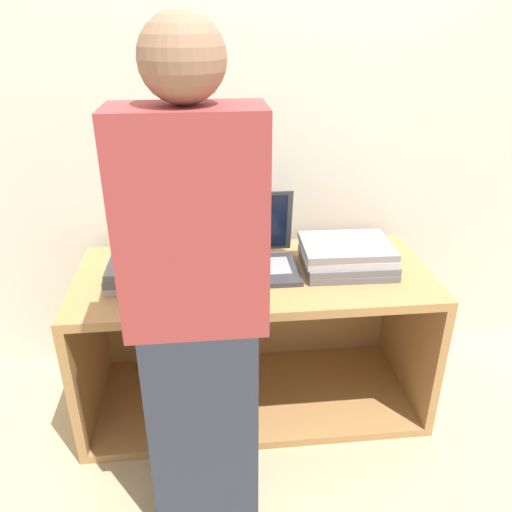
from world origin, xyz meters
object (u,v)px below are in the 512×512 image
at_px(laptop_open, 252,254).
at_px(laptop_stack_left, 155,268).
at_px(person, 197,313).
at_px(laptop_stack_right, 347,256).

height_order(laptop_open, laptop_stack_left, laptop_open).
bearing_deg(person, laptop_stack_right, 41.59).
bearing_deg(laptop_stack_left, person, -71.94).
xyz_separation_m(laptop_open, laptop_stack_left, (-0.39, -0.05, -0.02)).
height_order(laptop_open, laptop_stack_right, laptop_open).
distance_m(laptop_stack_left, laptop_stack_right, 0.78).
distance_m(laptop_open, laptop_stack_right, 0.39).
height_order(laptop_stack_left, laptop_stack_right, laptop_stack_right).
xyz_separation_m(laptop_stack_right, person, (-0.60, -0.54, 0.10)).
bearing_deg(laptop_open, laptop_stack_right, -7.69).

